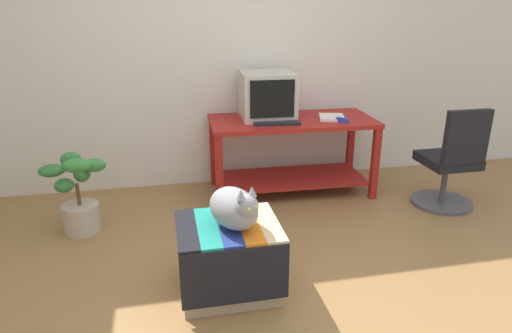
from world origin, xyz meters
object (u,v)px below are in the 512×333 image
object	(u,v)px
potted_plant	(78,198)
stapler	(342,120)
ottoman_with_blanket	(229,258)
cat	(235,208)
tv_monitor	(267,96)
desk	(291,142)
keyboard	(277,123)
office_chair	(451,165)
book	(332,117)

from	to	relation	value
potted_plant	stapler	size ratio (longest dim) A/B	5.82
stapler	ottoman_with_blanket	bearing A→B (deg)	-176.16
cat	stapler	size ratio (longest dim) A/B	4.23
tv_monitor	potted_plant	world-z (taller)	tv_monitor
stapler	desk	bearing A→B (deg)	110.44
keyboard	potted_plant	world-z (taller)	keyboard
ottoman_with_blanket	stapler	xyz separation A→B (m)	(1.19, 1.21, 0.50)
ottoman_with_blanket	cat	xyz separation A→B (m)	(0.04, -0.04, 0.35)
ottoman_with_blanket	office_chair	bearing A→B (deg)	21.62
ottoman_with_blanket	cat	size ratio (longest dim) A/B	1.30
tv_monitor	office_chair	bearing A→B (deg)	-24.29
keyboard	desk	bearing A→B (deg)	44.23
stapler	tv_monitor	bearing A→B (deg)	111.84
desk	cat	size ratio (longest dim) A/B	3.20
ottoman_with_blanket	potted_plant	xyz separation A→B (m)	(-1.01, 0.99, 0.06)
stapler	book	bearing A→B (deg)	64.00
tv_monitor	stapler	size ratio (longest dim) A/B	4.37
tv_monitor	cat	size ratio (longest dim) A/B	1.03
keyboard	book	size ratio (longest dim) A/B	1.59
book	office_chair	xyz separation A→B (m)	(0.88, -0.55, -0.33)
tv_monitor	keyboard	bearing A→B (deg)	-81.01
stapler	cat	bearing A→B (deg)	-174.34
keyboard	cat	bearing A→B (deg)	-108.33
keyboard	potted_plant	distance (m)	1.71
desk	ottoman_with_blanket	world-z (taller)	desk
tv_monitor	office_chair	distance (m)	1.69
desk	office_chair	bearing A→B (deg)	-24.67
book	ottoman_with_blanket	bearing A→B (deg)	-114.60
book	potted_plant	distance (m)	2.24
tv_monitor	keyboard	size ratio (longest dim) A/B	1.20
desk	stapler	bearing A→B (deg)	-26.09
tv_monitor	potted_plant	distance (m)	1.79
book	cat	distance (m)	1.79
book	ottoman_with_blanket	xyz separation A→B (m)	(-1.15, -1.36, -0.49)
ottoman_with_blanket	potted_plant	world-z (taller)	potted_plant
book	cat	bearing A→B (deg)	-112.87
keyboard	office_chair	world-z (taller)	office_chair
book	stapler	bearing A→B (deg)	-58.69
book	stapler	xyz separation A→B (m)	(0.04, -0.15, 0.01)
keyboard	office_chair	xyz separation A→B (m)	(1.41, -0.47, -0.33)
cat	stapler	bearing A→B (deg)	24.48
book	stapler	size ratio (longest dim) A/B	2.28
book	cat	xyz separation A→B (m)	(-1.12, -1.40, -0.14)
ottoman_with_blanket	tv_monitor	bearing A→B (deg)	68.73
desk	keyboard	xyz separation A→B (m)	(-0.18, -0.15, 0.23)
office_chair	keyboard	bearing A→B (deg)	-18.43
ottoman_with_blanket	stapler	distance (m)	1.77
book	office_chair	bearing A→B (deg)	-16.47
book	ottoman_with_blanket	size ratio (longest dim) A/B	0.41
keyboard	potted_plant	size ratio (longest dim) A/B	0.63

